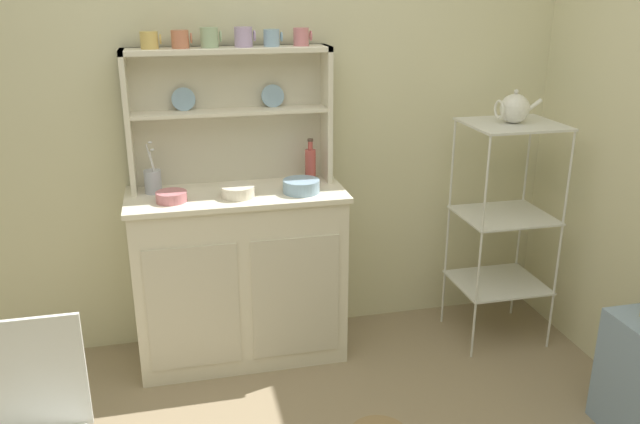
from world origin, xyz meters
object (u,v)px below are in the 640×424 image
(hutch_cabinet, at_px, (240,274))
(porcelain_teapot, at_px, (514,108))
(bowl_mixing_large, at_px, (171,197))
(bakers_rack, at_px, (505,208))
(utensil_jar, at_px, (153,181))
(hutch_shelf_unit, at_px, (229,105))
(cup_gold_0, at_px, (149,40))
(jam_bottle, at_px, (310,164))

(hutch_cabinet, height_order, porcelain_teapot, porcelain_teapot)
(hutch_cabinet, distance_m, porcelain_teapot, 1.56)
(bowl_mixing_large, xyz_separation_m, porcelain_teapot, (1.65, -0.05, 0.34))
(bakers_rack, xyz_separation_m, bowl_mixing_large, (-1.65, 0.05, 0.17))
(bakers_rack, xyz_separation_m, utensil_jar, (-1.73, 0.20, 0.20))
(hutch_shelf_unit, relative_size, bakers_rack, 0.82)
(cup_gold_0, distance_m, jam_bottle, 0.94)
(hutch_cabinet, relative_size, porcelain_teapot, 4.43)
(bakers_rack, relative_size, bowl_mixing_large, 8.34)
(bakers_rack, bearing_deg, hutch_shelf_unit, 168.08)
(hutch_cabinet, bearing_deg, jam_bottle, 12.79)
(bakers_rack, xyz_separation_m, cup_gold_0, (-1.69, 0.24, 0.84))
(cup_gold_0, relative_size, porcelain_teapot, 0.40)
(bakers_rack, height_order, porcelain_teapot, porcelain_teapot)
(porcelain_teapot, bearing_deg, bakers_rack, 0.00)
(bakers_rack, distance_m, bowl_mixing_large, 1.66)
(utensil_jar, height_order, porcelain_teapot, porcelain_teapot)
(hutch_shelf_unit, distance_m, cup_gold_0, 0.46)
(hutch_cabinet, xyz_separation_m, porcelain_teapot, (1.35, -0.12, 0.79))
(hutch_shelf_unit, distance_m, bowl_mixing_large, 0.53)
(jam_bottle, height_order, utensil_jar, utensil_jar)
(bakers_rack, xyz_separation_m, porcelain_teapot, (-0.00, -0.00, 0.51))
(cup_gold_0, bearing_deg, bowl_mixing_large, -77.91)
(hutch_shelf_unit, relative_size, utensil_jar, 3.79)
(hutch_cabinet, distance_m, utensil_jar, 0.62)
(utensil_jar, bearing_deg, cup_gold_0, 49.94)
(hutch_cabinet, xyz_separation_m, utensil_jar, (-0.38, 0.08, 0.48))
(cup_gold_0, relative_size, utensil_jar, 0.37)
(bakers_rack, bearing_deg, bowl_mixing_large, 178.33)
(hutch_cabinet, xyz_separation_m, hutch_shelf_unit, (-0.00, 0.16, 0.81))
(hutch_shelf_unit, bearing_deg, porcelain_teapot, -11.93)
(cup_gold_0, relative_size, jam_bottle, 0.42)
(hutch_cabinet, relative_size, cup_gold_0, 11.12)
(porcelain_teapot, bearing_deg, hutch_cabinet, 174.85)
(bakers_rack, relative_size, utensil_jar, 4.59)
(bakers_rack, distance_m, jam_bottle, 1.02)
(hutch_cabinet, height_order, bowl_mixing_large, bowl_mixing_large)
(hutch_cabinet, distance_m, bakers_rack, 1.38)
(hutch_cabinet, bearing_deg, bowl_mixing_large, -166.28)
(bakers_rack, height_order, cup_gold_0, cup_gold_0)
(hutch_cabinet, bearing_deg, utensil_jar, 168.52)
(bakers_rack, relative_size, porcelain_teapot, 5.01)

